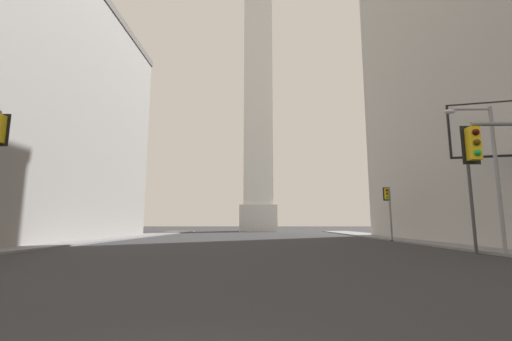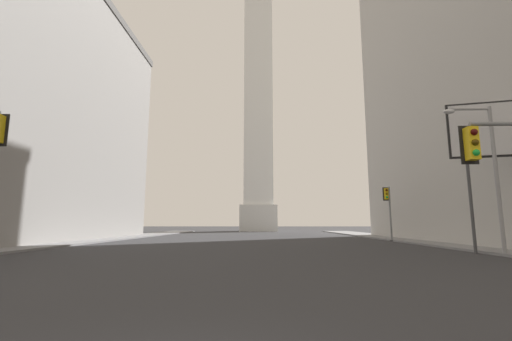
{
  "view_description": "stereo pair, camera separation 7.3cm",
  "coord_description": "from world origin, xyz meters",
  "px_view_note": "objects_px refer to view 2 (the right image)",
  "views": [
    {
      "loc": [
        0.91,
        -2.87,
        1.71
      ],
      "look_at": [
        -0.21,
        55.0,
        10.68
      ],
      "focal_mm": 24.0,
      "sensor_mm": 36.0,
      "label": 1
    },
    {
      "loc": [
        0.98,
        -2.87,
        1.71
      ],
      "look_at": [
        -0.21,
        55.0,
        10.68
      ],
      "focal_mm": 24.0,
      "sensor_mm": 36.0,
      "label": 2
    }
  ],
  "objects_px": {
    "obelisk": "(258,68)",
    "street_lamp": "(488,163)",
    "billboard_sign": "(500,133)",
    "traffic_light_mid_right": "(388,205)"
  },
  "relations": [
    {
      "from": "obelisk",
      "to": "street_lamp",
      "type": "bearing_deg",
      "value": -77.03
    },
    {
      "from": "street_lamp",
      "to": "obelisk",
      "type": "bearing_deg",
      "value": 102.97
    },
    {
      "from": "obelisk",
      "to": "traffic_light_mid_right",
      "type": "relative_size",
      "value": 14.8
    },
    {
      "from": "street_lamp",
      "to": "billboard_sign",
      "type": "height_order",
      "value": "billboard_sign"
    },
    {
      "from": "street_lamp",
      "to": "billboard_sign",
      "type": "bearing_deg",
      "value": 35.38
    },
    {
      "from": "traffic_light_mid_right",
      "to": "billboard_sign",
      "type": "xyz_separation_m",
      "value": [
        1.54,
        -14.34,
        3.46
      ]
    },
    {
      "from": "obelisk",
      "to": "billboard_sign",
      "type": "relative_size",
      "value": 8.84
    },
    {
      "from": "obelisk",
      "to": "traffic_light_mid_right",
      "type": "xyz_separation_m",
      "value": [
        13.35,
        -41.86,
        -34.4
      ]
    },
    {
      "from": "traffic_light_mid_right",
      "to": "street_lamp",
      "type": "relative_size",
      "value": 0.65
    },
    {
      "from": "obelisk",
      "to": "street_lamp",
      "type": "relative_size",
      "value": 9.64
    }
  ]
}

